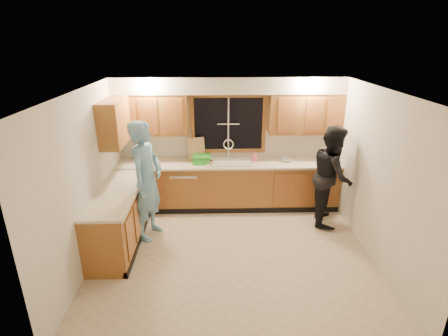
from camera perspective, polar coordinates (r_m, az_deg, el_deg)
The scene contains 26 objects.
floor at distance 5.62m, azimuth 1.42°, elevation -13.62°, with size 4.20×4.20×0.00m, color beige.
ceiling at distance 4.69m, azimuth 1.69°, elevation 12.51°, with size 4.20×4.20×0.00m, color white.
wall_back at distance 6.81m, azimuth 0.70°, elevation 4.37°, with size 4.20×4.20×0.00m, color silver.
wall_left at distance 5.34m, azimuth -21.60°, elevation -1.87°, with size 3.80×3.80×0.00m, color silver.
wall_right at distance 5.54m, azimuth 23.79°, elevation -1.38°, with size 3.80×3.80×0.00m, color silver.
base_cabinets_back at distance 6.81m, azimuth 0.77°, elevation -2.91°, with size 4.20×0.60×0.88m, color #A0642E.
base_cabinets_left at distance 5.88m, azimuth -16.69°, elevation -7.86°, with size 0.60×1.90×0.88m, color #A0642E.
countertop_back at distance 6.62m, azimuth 0.79°, elevation 0.69°, with size 4.20×0.63×0.04m, color #F2E6CC.
countertop_left at distance 5.68m, azimuth -17.02°, elevation -3.78°, with size 0.63×1.90×0.04m, color #F2E6CC.
upper_cabinets_left at distance 6.61m, azimuth -11.80°, elevation 8.56°, with size 1.35×0.33×0.75m, color #A0642E.
upper_cabinets_right at distance 6.72m, azimuth 13.16°, elevation 8.66°, with size 1.35×0.33×0.75m, color #A0642E.
upper_cabinets_return at distance 6.14m, azimuth -17.48°, elevation 7.13°, with size 0.33×0.90×0.75m, color #A0642E.
soffit at distance 6.41m, azimuth 0.81°, elevation 13.39°, with size 4.20×0.35×0.30m, color silver.
window_frame at distance 6.71m, azimuth 0.72°, elevation 7.21°, with size 1.44×0.03×1.14m.
sink at distance 6.65m, azimuth 0.79°, elevation 0.46°, with size 0.86×0.52×0.57m.
dishwasher at distance 6.83m, azimuth -6.38°, elevation -3.23°, with size 0.60×0.56×0.82m, color white.
stove at distance 5.41m, azimuth -18.19°, elevation -10.63°, with size 0.58×0.75×0.90m, color white.
man at distance 5.75m, azimuth -12.50°, elevation -2.09°, with size 0.72×0.47×1.98m, color #68A1C6.
woman at distance 6.38m, azimuth 17.19°, elevation -1.17°, with size 0.87×0.67×1.78m, color black.
knife_block at distance 6.90m, azimuth -13.42°, elevation 2.17°, with size 0.13×0.11×0.24m, color #9E5C2B.
cutting_board at distance 6.71m, azimuth -4.55°, elevation 3.07°, with size 0.33×0.02×0.44m, color tan.
dish_crate at distance 6.60m, azimuth -3.67°, elevation 1.45°, with size 0.32×0.30×0.15m, color green.
soap_bottle at distance 6.70m, azimuth 4.96°, elevation 1.92°, with size 0.09×0.09×0.20m, color #FC5F88.
bowl at distance 6.80m, azimuth 10.04°, elevation 1.32°, with size 0.21×0.21×0.05m, color silver.
can_left at distance 6.51m, azimuth -2.73°, elevation 1.00°, with size 0.06×0.06×0.11m, color beige.
can_right at distance 6.40m, azimuth -2.13°, elevation 0.72°, with size 0.07×0.07×0.12m, color beige.
Camera 1 is at (-0.26, -4.63, 3.17)m, focal length 28.00 mm.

